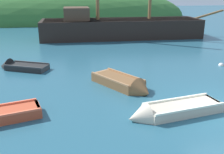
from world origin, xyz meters
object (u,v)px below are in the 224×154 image
at_px(rowboat_near_dock, 20,68).
at_px(buoy_white, 221,65).
at_px(rowboat_portside, 169,112).
at_px(sailing_ship, 120,31).
at_px(rowboat_center, 125,85).

height_order(rowboat_near_dock, buoy_white, rowboat_near_dock).
relative_size(rowboat_near_dock, buoy_white, 9.49).
xyz_separation_m(rowboat_near_dock, rowboat_portside, (6.27, -6.92, 0.03)).
bearing_deg(buoy_white, rowboat_near_dock, 173.47).
bearing_deg(sailing_ship, rowboat_near_dock, -129.32).
height_order(sailing_ship, rowboat_portside, sailing_ship).
xyz_separation_m(sailing_ship, rowboat_near_dock, (-7.67, -8.84, -0.54)).
bearing_deg(sailing_ship, rowboat_portside, -93.44).
relative_size(sailing_ship, rowboat_portside, 4.63).
height_order(sailing_ship, rowboat_near_dock, sailing_ship).
distance_m(rowboat_near_dock, buoy_white, 11.87).
distance_m(rowboat_center, rowboat_portside, 3.13).
bearing_deg(rowboat_center, sailing_ship, 137.87).
xyz_separation_m(sailing_ship, rowboat_center, (-2.40, -12.80, -0.48)).
xyz_separation_m(rowboat_near_dock, rowboat_center, (5.28, -3.95, 0.06)).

